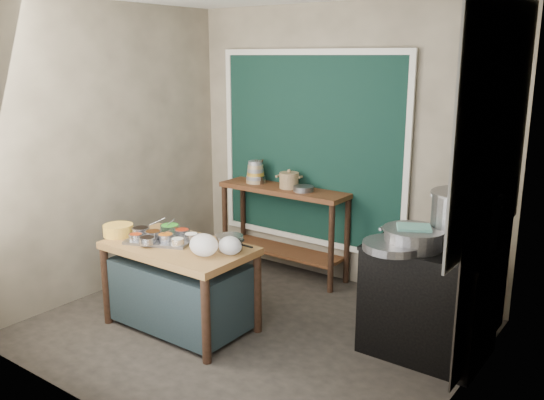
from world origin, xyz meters
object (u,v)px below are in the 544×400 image
Objects in this scene: condiment_tray at (162,239)px; ceramic_crock at (289,181)px; back_counter at (283,231)px; saucepan at (230,243)px; utensil_cup at (258,180)px; prep_table at (180,287)px; stove_block at (428,301)px; steamer at (413,238)px; stock_pot at (464,219)px; yellow_basin at (118,230)px.

ceramic_crock is (0.23, 1.58, 0.26)m from condiment_tray.
ceramic_crock is at bearing 4.96° from back_counter.
back_counter is at bearing 110.94° from saucepan.
utensil_cup is at bearing 179.60° from back_counter.
prep_table is 1.39× the size of stove_block.
condiment_tray is (-2.07, -0.85, 0.34)m from stove_block.
ceramic_crock reaches higher than prep_table.
steamer is at bearing -26.47° from ceramic_crock.
back_counter is (-0.03, 1.58, 0.10)m from prep_table.
steamer is at bearing 22.14° from prep_table.
stove_block reaches higher than prep_table.
stock_pot is (2.04, 1.01, 0.71)m from prep_table.
yellow_basin is at bearing -161.93° from condiment_tray.
condiment_tray is 2.56× the size of ceramic_crock.
steamer is (1.97, 0.72, 0.19)m from condiment_tray.
saucepan is (0.63, 0.15, 0.05)m from condiment_tray.
stock_pot reaches higher than stove_block.
condiment_tray is 2.42× the size of saucepan.
prep_table is 9.11× the size of utensil_cup.
stove_block is (1.87, 0.85, 0.05)m from prep_table.
ceramic_crock reaches higher than stove_block.
back_counter is 1.54m from saucepan.
back_counter is 6.73× the size of ceramic_crock.
stock_pot is at bearing 23.17° from yellow_basin.
ceramic_crock is at bearing 164.00° from stock_pot.
stock_pot is at bearing 30.80° from saucepan.
steamer is at bearing 20.08° from condiment_tray.
saucepan is 0.43× the size of stock_pot.
stove_block is at bearing -21.02° from back_counter.
steamer is (-0.28, -0.29, -0.13)m from stock_pot.
stove_block is 2.69m from yellow_basin.
prep_table is at bearing -88.79° from back_counter.
prep_table is 1.58m from back_counter.
prep_table is 2.34× the size of stock_pot.
prep_table is 0.44m from condiment_tray.
steamer is at bearing -134.61° from stock_pot.
back_counter is at bearing 158.98° from stove_block.
utensil_cup is 2.48m from stock_pot.
prep_table is at bearing -76.88° from utensil_cup.
stock_pot reaches higher than yellow_basin.
condiment_tray is 2.48m from stock_pot.
stove_block is at bearing 22.23° from condiment_tray.
saucepan is 1.65m from utensil_cup.
yellow_basin reaches higher than prep_table.
steamer is (-0.10, -0.13, 0.53)m from stove_block.
steamer is at bearing 19.74° from yellow_basin.
saucepan is at bearing 19.41° from prep_table.
ceramic_crock reaches higher than yellow_basin.
back_counter is 6.38× the size of saucepan.
prep_table is 0.86× the size of back_counter.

